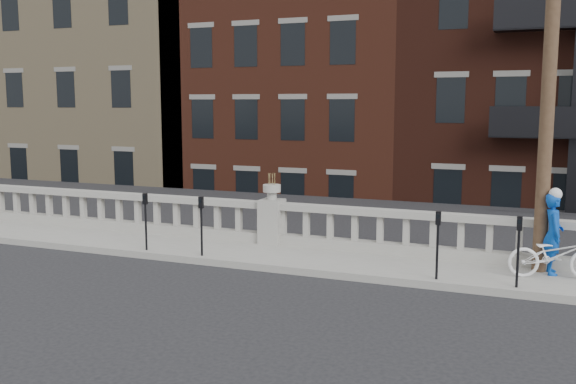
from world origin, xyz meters
name	(u,v)px	position (x,y,z in m)	size (l,w,h in m)	color
ground	(191,292)	(0.00, 0.00, 0.00)	(120.00, 120.00, 0.00)	black
sidewalk	(256,254)	(0.00, 3.00, 0.07)	(32.00, 2.20, 0.15)	gray
balustrade	(272,224)	(0.00, 3.95, 0.64)	(28.00, 0.34, 1.03)	gray
planter_pedestal	(272,216)	(0.00, 3.95, 0.83)	(0.55, 0.55, 1.76)	gray
lower_level	(429,122)	(0.56, 23.04, 2.63)	(80.00, 44.00, 20.80)	#605E59
utility_pole	(552,20)	(6.20, 3.60, 5.24)	(1.60, 0.28, 10.00)	#422D1E
parking_meter_b	(146,215)	(-2.47, 2.15, 1.00)	(0.10, 0.09, 1.36)	black
parking_meter_c	(201,219)	(-0.97, 2.15, 1.00)	(0.10, 0.09, 1.36)	black
parking_meter_d	(438,237)	(4.33, 2.15, 1.00)	(0.10, 0.09, 1.36)	black
parking_meter_e	(519,244)	(5.83, 2.15, 1.00)	(0.10, 0.09, 1.36)	black
bicycle	(555,255)	(6.48, 3.11, 0.62)	(0.62, 1.78, 0.94)	white
cyclist	(553,234)	(6.44, 3.45, 0.98)	(0.61, 0.40, 1.66)	#0B41A8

